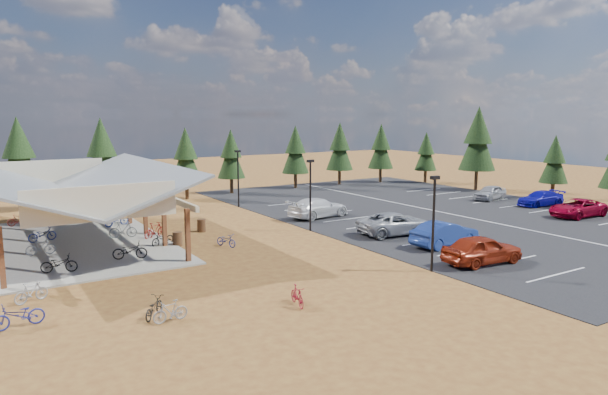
{
  "coord_description": "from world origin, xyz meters",
  "views": [
    {
      "loc": [
        -15.67,
        -30.1,
        8.31
      ],
      "look_at": [
        4.96,
        2.78,
        2.34
      ],
      "focal_mm": 32.0,
      "sensor_mm": 36.0,
      "label": 1
    }
  ],
  "objects_px": {
    "bike_6": "(116,219)",
    "car_8": "(490,193)",
    "bike_0": "(59,264)",
    "bike_11": "(297,296)",
    "bike_pavilion": "(72,185)",
    "car_0": "(482,249)",
    "bike_4": "(130,250)",
    "bike_9": "(31,292)",
    "bike_12": "(154,308)",
    "lamp_post_1": "(310,190)",
    "car_1": "(445,234)",
    "bike_15": "(155,230)",
    "bike_14": "(226,240)",
    "car_7": "(541,198)",
    "trash_bin_1": "(202,225)",
    "lamp_post_2": "(238,174)",
    "bike_16": "(163,238)",
    "bike_3": "(18,220)",
    "bike_5": "(123,230)",
    "bike_7": "(90,213)",
    "car_2": "(396,223)",
    "lamp_post_0": "(434,217)",
    "trash_bin_0": "(177,239)",
    "bike_1": "(40,247)",
    "bike_2": "(42,234)",
    "car_3": "(318,208)",
    "bike_13": "(170,311)",
    "car_6": "(578,208)",
    "bike_10": "(19,315)"
  },
  "relations": [
    {
      "from": "bike_6",
      "to": "car_8",
      "type": "xyz_separation_m",
      "value": [
        34.1,
        -6.14,
        0.15
      ]
    },
    {
      "from": "bike_0",
      "to": "bike_11",
      "type": "relative_size",
      "value": 1.2
    },
    {
      "from": "bike_pavilion",
      "to": "car_0",
      "type": "distance_m",
      "value": 25.54
    },
    {
      "from": "bike_4",
      "to": "car_0",
      "type": "distance_m",
      "value": 19.95
    },
    {
      "from": "bike_9",
      "to": "bike_12",
      "type": "xyz_separation_m",
      "value": [
        4.09,
        -4.69,
        -0.05
      ]
    },
    {
      "from": "lamp_post_1",
      "to": "car_1",
      "type": "bearing_deg",
      "value": -60.67
    },
    {
      "from": "bike_12",
      "to": "bike_15",
      "type": "bearing_deg",
      "value": -67.28
    },
    {
      "from": "bike_14",
      "to": "car_7",
      "type": "distance_m",
      "value": 30.67
    },
    {
      "from": "trash_bin_1",
      "to": "bike_4",
      "type": "bearing_deg",
      "value": -140.84
    },
    {
      "from": "bike_pavilion",
      "to": "bike_15",
      "type": "distance_m",
      "value": 6.0
    },
    {
      "from": "trash_bin_1",
      "to": "bike_11",
      "type": "xyz_separation_m",
      "value": [
        -2.11,
        -16.6,
        0.01
      ]
    },
    {
      "from": "lamp_post_2",
      "to": "bike_16",
      "type": "relative_size",
      "value": 2.91
    },
    {
      "from": "bike_pavilion",
      "to": "bike_16",
      "type": "bearing_deg",
      "value": -38.66
    },
    {
      "from": "bike_3",
      "to": "bike_12",
      "type": "bearing_deg",
      "value": -156.18
    },
    {
      "from": "trash_bin_1",
      "to": "bike_5",
      "type": "relative_size",
      "value": 0.49
    },
    {
      "from": "bike_7",
      "to": "car_2",
      "type": "distance_m",
      "value": 23.84
    },
    {
      "from": "lamp_post_0",
      "to": "car_0",
      "type": "relative_size",
      "value": 1.08
    },
    {
      "from": "lamp_post_2",
      "to": "bike_9",
      "type": "relative_size",
      "value": 3.29
    },
    {
      "from": "lamp_post_0",
      "to": "bike_9",
      "type": "height_order",
      "value": "lamp_post_0"
    },
    {
      "from": "bike_5",
      "to": "bike_11",
      "type": "height_order",
      "value": "bike_5"
    },
    {
      "from": "trash_bin_0",
      "to": "bike_0",
      "type": "distance_m",
      "value": 7.82
    },
    {
      "from": "bike_1",
      "to": "bike_2",
      "type": "height_order",
      "value": "bike_1"
    },
    {
      "from": "bike_4",
      "to": "bike_9",
      "type": "distance_m",
      "value": 7.3
    },
    {
      "from": "bike_7",
      "to": "bike_2",
      "type": "bearing_deg",
      "value": 128.03
    },
    {
      "from": "car_3",
      "to": "bike_13",
      "type": "bearing_deg",
      "value": 123.37
    },
    {
      "from": "lamp_post_1",
      "to": "car_0",
      "type": "distance_m",
      "value": 13.09
    },
    {
      "from": "bike_2",
      "to": "car_6",
      "type": "distance_m",
      "value": 40.44
    },
    {
      "from": "trash_bin_0",
      "to": "bike_7",
      "type": "bearing_deg",
      "value": 104.39
    },
    {
      "from": "lamp_post_1",
      "to": "bike_10",
      "type": "relative_size",
      "value": 2.68
    },
    {
      "from": "car_0",
      "to": "bike_3",
      "type": "bearing_deg",
      "value": 46.03
    },
    {
      "from": "bike_5",
      "to": "bike_14",
      "type": "bearing_deg",
      "value": -122.43
    },
    {
      "from": "bike_3",
      "to": "bike_15",
      "type": "relative_size",
      "value": 0.8
    },
    {
      "from": "bike_4",
      "to": "bike_13",
      "type": "xyz_separation_m",
      "value": [
        -1.04,
        -10.27,
        -0.16
      ]
    },
    {
      "from": "bike_11",
      "to": "bike_14",
      "type": "xyz_separation_m",
      "value": [
        1.79,
        11.58,
        -0.04
      ]
    },
    {
      "from": "car_1",
      "to": "car_6",
      "type": "distance_m",
      "value": 16.68
    },
    {
      "from": "bike_3",
      "to": "bike_7",
      "type": "height_order",
      "value": "bike_7"
    },
    {
      "from": "bike_11",
      "to": "bike_13",
      "type": "relative_size",
      "value": 1.02
    },
    {
      "from": "bike_12",
      "to": "car_1",
      "type": "height_order",
      "value": "car_1"
    },
    {
      "from": "bike_3",
      "to": "bike_10",
      "type": "bearing_deg",
      "value": -168.37
    },
    {
      "from": "bike_4",
      "to": "bike_9",
      "type": "height_order",
      "value": "bike_4"
    },
    {
      "from": "bike_9",
      "to": "bike_14",
      "type": "bearing_deg",
      "value": -90.54
    },
    {
      "from": "bike_pavilion",
      "to": "bike_4",
      "type": "bearing_deg",
      "value": -73.16
    },
    {
      "from": "bike_10",
      "to": "car_3",
      "type": "xyz_separation_m",
      "value": [
        22.69,
        12.88,
        0.32
      ]
    },
    {
      "from": "bike_12",
      "to": "bike_10",
      "type": "bearing_deg",
      "value": 20.14
    },
    {
      "from": "bike_13",
      "to": "bike_16",
      "type": "relative_size",
      "value": 0.84
    },
    {
      "from": "bike_12",
      "to": "bike_15",
      "type": "height_order",
      "value": "bike_15"
    },
    {
      "from": "bike_4",
      "to": "car_1",
      "type": "distance_m",
      "value": 19.22
    },
    {
      "from": "lamp_post_1",
      "to": "car_0",
      "type": "relative_size",
      "value": 1.08
    },
    {
      "from": "lamp_post_0",
      "to": "bike_14",
      "type": "distance_m",
      "value": 13.24
    },
    {
      "from": "bike_pavilion",
      "to": "bike_0",
      "type": "xyz_separation_m",
      "value": [
        -1.95,
        -7.01,
        -3.24
      ]
    }
  ]
}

